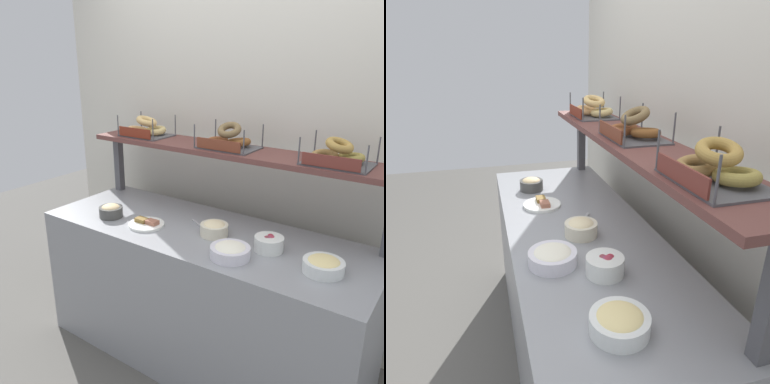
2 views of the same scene
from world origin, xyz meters
The scene contains 15 objects.
ground_plane centered at (0.00, 0.00, 0.00)m, with size 8.00×8.00×0.00m, color #595651.
back_wall centered at (0.00, 0.55, 1.20)m, with size 3.15×0.06×2.40m, color beige.
deli_counter centered at (0.00, 0.00, 0.42)m, with size 1.95×0.70×0.85m, color gray.
shelf_riser_left centered at (-0.92, 0.27, 1.05)m, with size 0.05×0.05×0.40m, color #4C4C51.
upper_shelf centered at (0.00, 0.27, 1.26)m, with size 1.91×0.32×0.03m, color brown.
bowl_beet_salad centered at (0.41, -0.01, 0.89)m, with size 0.15×0.15×0.08m.
bowl_egg_salad centered at (0.71, -0.07, 0.89)m, with size 0.19×0.19×0.07m.
bowl_potato_salad centered at (0.08, -0.01, 0.89)m, with size 0.16×0.16×0.08m.
bowl_cream_cheese centered at (0.29, -0.19, 0.89)m, with size 0.20×0.20×0.07m.
bowl_hummus centered at (-0.58, -0.15, 0.89)m, with size 0.14×0.14×0.08m.
serving_plate_white centered at (-0.31, -0.13, 0.86)m, with size 0.21×0.21×0.04m.
serving_spoon_near_plate centered at (-0.03, 0.03, 0.86)m, with size 0.17×0.10×0.01m.
bagel_basket_plain centered at (-0.64, 0.27, 1.33)m, with size 0.31×0.25×0.14m.
bagel_basket_cinnamon_raisin centered at (-0.01, 0.26, 1.33)m, with size 0.33×0.25×0.16m.
bagel_basket_everything centered at (0.63, 0.25, 1.33)m, with size 0.33×0.24×0.14m.
Camera 2 is at (1.51, -0.42, 1.65)m, focal length 32.94 mm.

